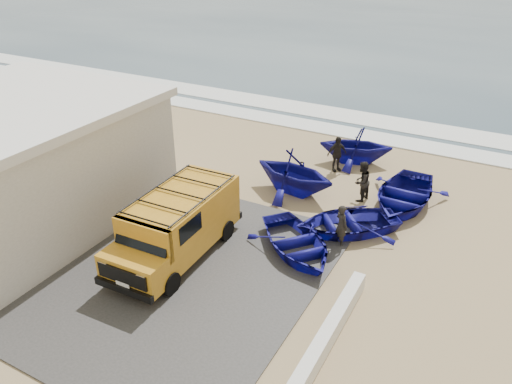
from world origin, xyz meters
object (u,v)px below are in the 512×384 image
at_px(boat_near_left, 296,243).
at_px(fisherman_front, 341,225).
at_px(van, 177,224).
at_px(boat_mid_left, 294,172).
at_px(building, 6,163).
at_px(boat_near_right, 347,222).
at_px(boat_far_left, 356,145).
at_px(boat_mid_right, 403,195).
at_px(fisherman_middle, 362,181).
at_px(fisherman_back, 337,154).
at_px(parapet, 321,346).

distance_m(boat_near_left, fisherman_front, 1.64).
height_order(van, boat_mid_left, van).
relative_size(building, boat_near_right, 2.54).
bearing_deg(boat_far_left, building, -58.60).
bearing_deg(boat_mid_left, fisherman_front, -123.01).
height_order(boat_mid_right, fisherman_middle, fisherman_middle).
bearing_deg(fisherman_back, boat_near_left, -131.24).
bearing_deg(boat_mid_right, fisherman_front, -106.14).
bearing_deg(boat_near_left, fisherman_front, -3.25).
relative_size(boat_near_left, fisherman_middle, 2.24).
distance_m(parapet, boat_mid_left, 8.76).
relative_size(boat_near_right, boat_mid_right, 0.88).
distance_m(parapet, fisherman_back, 10.95).
relative_size(boat_near_left, boat_near_right, 0.99).
relative_size(fisherman_middle, fisherman_back, 1.02).
xyz_separation_m(building, boat_mid_left, (8.22, 6.62, -1.24)).
distance_m(van, boat_far_left, 10.14).
relative_size(boat_near_left, fisherman_back, 2.29).
relative_size(van, boat_mid_left, 1.48).
distance_m(building, parapet, 12.68).
bearing_deg(fisherman_back, fisherman_middle, -99.83).
relative_size(van, fisherman_front, 3.43).
bearing_deg(boat_mid_left, boat_far_left, -8.20).
distance_m(boat_mid_right, fisherman_middle, 1.67).
distance_m(building, fisherman_middle, 13.10).
distance_m(fisherman_front, fisherman_middle, 3.38).
distance_m(boat_near_left, fisherman_back, 6.69).
bearing_deg(fisherman_middle, building, -40.00).
xyz_separation_m(building, fisherman_back, (9.01, 9.37, -1.36)).
xyz_separation_m(boat_near_right, fisherman_front, (0.08, -0.88, 0.37)).
bearing_deg(boat_mid_right, parapet, -87.94).
xyz_separation_m(van, boat_mid_left, (1.45, 5.77, -0.26)).
bearing_deg(fisherman_back, boat_near_right, -115.79).
bearing_deg(fisherman_front, building, 55.35).
xyz_separation_m(fisherman_middle, fisherman_back, (-1.79, 2.08, -0.02)).
bearing_deg(boat_far_left, boat_mid_right, 28.04).
bearing_deg(building, fisherman_back, 46.10).
distance_m(van, fisherman_front, 5.41).
height_order(boat_near_left, fisherman_back, fisherman_back).
distance_m(boat_mid_right, fisherman_back, 3.78).
xyz_separation_m(van, boat_far_left, (2.70, 9.77, -0.34)).
distance_m(boat_mid_left, boat_mid_right, 4.32).
relative_size(parapet, boat_near_left, 1.64).
bearing_deg(boat_mid_right, boat_near_left, -113.69).
bearing_deg(fisherman_front, boat_near_left, 82.07).
bearing_deg(boat_mid_left, fisherman_back, -7.06).
height_order(fisherman_front, fisherman_back, fisherman_back).
bearing_deg(fisherman_front, boat_mid_left, -6.05).
relative_size(building, van, 1.81).
xyz_separation_m(boat_near_left, fisherman_middle, (0.71, 4.50, 0.44)).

